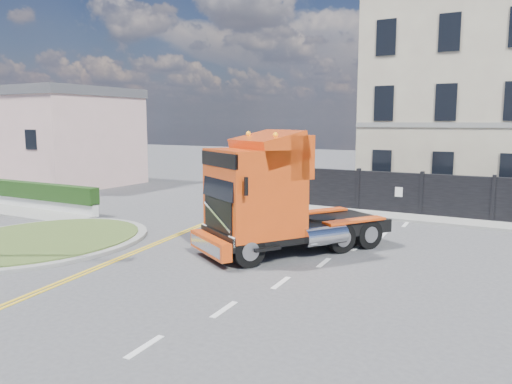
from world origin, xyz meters
The scene contains 10 objects.
ground centered at (0.00, 0.00, 0.00)m, with size 120.00×120.00×0.00m, color #424244.
traffic_island centered at (-7.00, -3.00, 0.08)m, with size 6.80×6.80×0.17m.
hedge_wall centered at (-13.00, 1.50, 0.74)m, with size 8.00×0.55×1.35m.
pavement_side centered at (-13.00, 0.40, 0.05)m, with size 8.50×1.80×0.10m, color gray.
seaside_bldg_pink centered at (-20.00, 9.00, 3.00)m, with size 8.00×8.00×6.00m, color beige.
seaside_bldg_cream centered at (-28.00, 11.00, 2.50)m, with size 9.00×8.00×5.00m, color beige.
hoarding_fence centered at (6.55, 9.00, 1.00)m, with size 18.80×0.25×2.00m.
georgian_building centered at (6.00, 16.50, 5.77)m, with size 12.30×10.30×12.80m.
pavement_far centered at (6.00, 8.10, 0.06)m, with size 20.00×1.60×0.12m, color gray.
truck centered at (0.98, -0.18, 1.77)m, with size 5.55×6.87×3.94m.
Camera 1 is at (8.49, -14.55, 4.35)m, focal length 35.00 mm.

